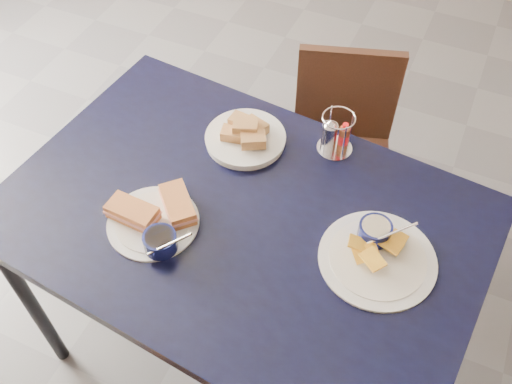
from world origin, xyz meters
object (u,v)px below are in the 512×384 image
at_px(sandwich_plate, 156,219).
at_px(condiment_caddy, 335,135).
at_px(dining_table, 241,226).
at_px(chair_far, 347,139).
at_px(bread_basket, 246,136).
at_px(plantain_plate, 377,250).

bearing_deg(sandwich_plate, condiment_caddy, 53.79).
height_order(dining_table, chair_far, chair_far).
height_order(dining_table, condiment_caddy, condiment_caddy).
bearing_deg(condiment_caddy, dining_table, -113.55).
bearing_deg(chair_far, bread_basket, -118.68).
bearing_deg(condiment_caddy, chair_far, 94.53).
bearing_deg(dining_table, bread_basket, 111.79).
xyz_separation_m(dining_table, sandwich_plate, (-0.20, -0.13, 0.08)).
distance_m(chair_far, bread_basket, 0.58).
xyz_separation_m(chair_far, condiment_caddy, (0.03, -0.34, 0.34)).
bearing_deg(plantain_plate, bread_basket, 154.42).
relative_size(bread_basket, condiment_caddy, 1.82).
bearing_deg(sandwich_plate, bread_basket, 76.93).
bearing_deg(chair_far, sandwich_plate, -111.59).
height_order(chair_far, sandwich_plate, sandwich_plate).
xyz_separation_m(bread_basket, condiment_caddy, (0.26, 0.09, 0.03)).
distance_m(dining_table, bread_basket, 0.30).
distance_m(sandwich_plate, bread_basket, 0.40).
xyz_separation_m(plantain_plate, condiment_caddy, (-0.23, 0.32, 0.04)).
bearing_deg(plantain_plate, condiment_caddy, 125.92).
xyz_separation_m(chair_far, sandwich_plate, (-0.32, -0.82, 0.31)).
height_order(sandwich_plate, plantain_plate, same).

